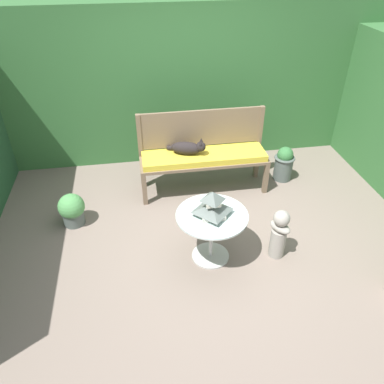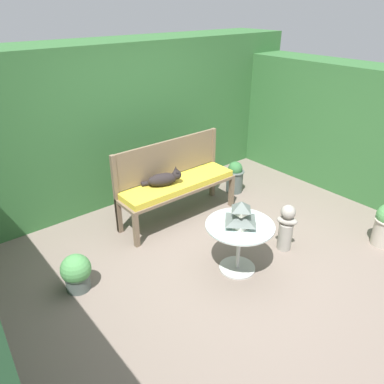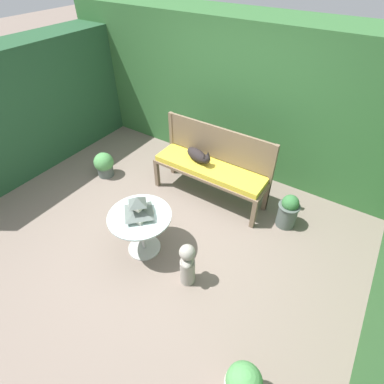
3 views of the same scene
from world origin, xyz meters
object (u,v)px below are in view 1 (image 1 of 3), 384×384
(pagoda_birdhouse, at_px, (212,205))
(potted_plant_patio_mid, at_px, (284,163))
(cat, at_px, (188,148))
(garden_bench, at_px, (204,159))
(patio_table, at_px, (212,224))
(potted_plant_hedge_corner, at_px, (72,210))
(garden_bust, at_px, (279,233))

(pagoda_birdhouse, bearing_deg, potted_plant_patio_mid, 45.87)
(cat, bearing_deg, pagoda_birdhouse, -70.38)
(pagoda_birdhouse, bearing_deg, garden_bench, 82.62)
(cat, relative_size, patio_table, 0.66)
(cat, xyz_separation_m, potted_plant_hedge_corner, (-1.50, -0.49, -0.45))
(garden_bench, height_order, garden_bust, garden_bust)
(garden_bust, relative_size, potted_plant_patio_mid, 1.19)
(cat, xyz_separation_m, garden_bust, (0.76, -1.42, -0.35))
(pagoda_birdhouse, distance_m, garden_bust, 0.83)
(cat, distance_m, pagoda_birdhouse, 1.33)
(cat, distance_m, potted_plant_hedge_corner, 1.64)
(potted_plant_patio_mid, bearing_deg, potted_plant_hedge_corner, -169.14)
(potted_plant_hedge_corner, bearing_deg, potted_plant_patio_mid, 10.86)
(garden_bust, xyz_separation_m, potted_plant_hedge_corner, (-2.26, 0.93, -0.10))
(cat, relative_size, potted_plant_hedge_corner, 1.18)
(patio_table, height_order, potted_plant_patio_mid, patio_table)
(garden_bust, distance_m, potted_plant_patio_mid, 1.61)
(patio_table, distance_m, potted_plant_patio_mid, 1.95)
(patio_table, bearing_deg, potted_plant_patio_mid, 45.87)
(patio_table, height_order, garden_bust, garden_bust)
(potted_plant_hedge_corner, bearing_deg, pagoda_birdhouse, -28.61)
(potted_plant_hedge_corner, bearing_deg, garden_bench, 15.39)
(patio_table, xyz_separation_m, garden_bust, (0.72, -0.09, -0.15))
(pagoda_birdhouse, relative_size, potted_plant_hedge_corner, 0.77)
(patio_table, relative_size, potted_plant_patio_mid, 1.48)
(garden_bench, height_order, potted_plant_hedge_corner, garden_bench)
(cat, distance_m, garden_bust, 1.65)
(cat, bearing_deg, potted_plant_hedge_corner, -143.84)
(patio_table, bearing_deg, garden_bust, -6.90)
(cat, height_order, potted_plant_hedge_corner, cat)
(pagoda_birdhouse, relative_size, potted_plant_patio_mid, 0.63)
(cat, relative_size, garden_bust, 0.82)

